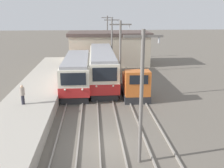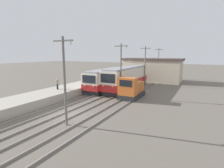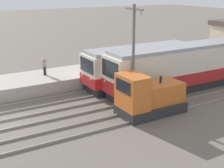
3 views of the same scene
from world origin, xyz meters
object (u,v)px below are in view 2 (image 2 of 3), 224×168
(catenary_mast_mid, at_px, (121,69))
(catenary_mast_far, at_px, (145,64))
(commuter_train_left, at_px, (107,80))
(shunting_locomotive, at_px, (131,89))
(catenary_mast_near, at_px, (65,79))
(catenary_mast_distant, at_px, (158,62))
(commuter_train_center, at_px, (127,79))
(person_on_platform, at_px, (57,83))

(catenary_mast_mid, xyz_separation_m, catenary_mast_far, (0.00, 11.03, 0.00))
(catenary_mast_far, bearing_deg, commuter_train_left, -120.53)
(shunting_locomotive, relative_size, catenary_mast_mid, 0.64)
(catenary_mast_near, height_order, catenary_mast_mid, same)
(catenary_mast_mid, relative_size, catenary_mast_distant, 1.00)
(commuter_train_left, height_order, commuter_train_center, commuter_train_center)
(commuter_train_left, relative_size, shunting_locomotive, 2.27)
(shunting_locomotive, xyz_separation_m, catenary_mast_near, (-1.49, -11.33, 2.83))
(commuter_train_left, xyz_separation_m, catenary_mast_near, (4.31, -14.76, 2.40))
(shunting_locomotive, bearing_deg, commuter_train_left, 149.44)
(catenary_mast_near, bearing_deg, person_on_platform, 138.54)
(catenary_mast_far, bearing_deg, catenary_mast_mid, -90.00)
(person_on_platform, bearing_deg, commuter_train_left, 62.70)
(catenary_mast_far, distance_m, catenary_mast_distant, 11.03)
(catenary_mast_mid, distance_m, person_on_platform, 9.27)
(catenary_mast_near, height_order, catenary_mast_far, same)
(commuter_train_left, distance_m, catenary_mast_near, 15.56)
(commuter_train_left, xyz_separation_m, person_on_platform, (-3.88, -7.52, 0.28))
(catenary_mast_near, distance_m, catenary_mast_far, 22.06)
(commuter_train_left, relative_size, commuter_train_center, 0.77)
(commuter_train_center, bearing_deg, commuter_train_left, -142.70)
(commuter_train_left, distance_m, shunting_locomotive, 6.75)
(commuter_train_left, distance_m, catenary_mast_far, 8.81)
(catenary_mast_near, distance_m, person_on_platform, 11.13)
(commuter_train_center, xyz_separation_m, catenary_mast_far, (1.51, 5.17, 2.25))
(catenary_mast_distant, xyz_separation_m, person_on_platform, (-8.19, -25.86, -2.12))
(person_on_platform, bearing_deg, catenary_mast_near, -41.46)
(shunting_locomotive, bearing_deg, catenary_mast_near, -97.50)
(commuter_train_center, height_order, shunting_locomotive, commuter_train_center)
(catenary_mast_far, bearing_deg, commuter_train_center, -106.25)
(person_on_platform, bearing_deg, shunting_locomotive, 22.94)
(catenary_mast_mid, bearing_deg, commuter_train_center, 104.43)
(commuter_train_center, xyz_separation_m, person_on_platform, (-6.68, -9.66, 0.13))
(shunting_locomotive, xyz_separation_m, person_on_platform, (-9.68, -4.10, 0.71))
(shunting_locomotive, height_order, catenary_mast_mid, catenary_mast_mid)
(catenary_mast_mid, height_order, catenary_mast_far, same)
(catenary_mast_near, xyz_separation_m, catenary_mast_distant, (0.00, 33.09, 0.00))
(catenary_mast_distant, bearing_deg, catenary_mast_far, -90.00)
(commuter_train_left, height_order, catenary_mast_near, catenary_mast_near)
(commuter_train_left, relative_size, catenary_mast_distant, 1.44)
(commuter_train_left, distance_m, person_on_platform, 8.47)
(commuter_train_left, relative_size, catenary_mast_far, 1.44)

